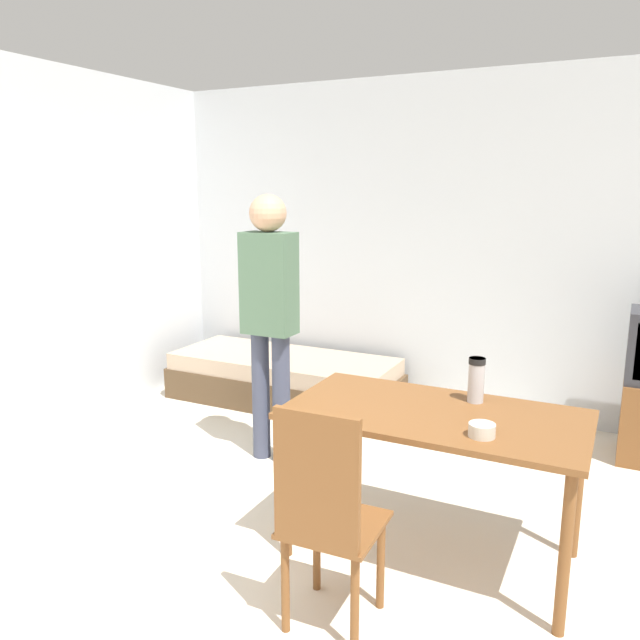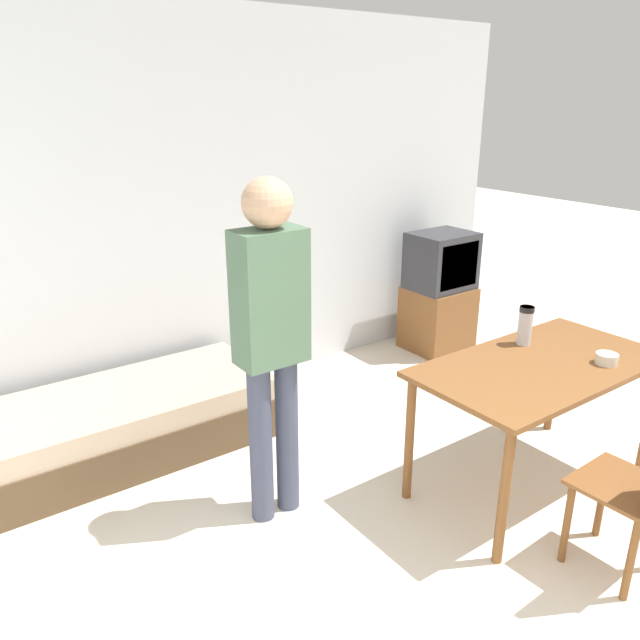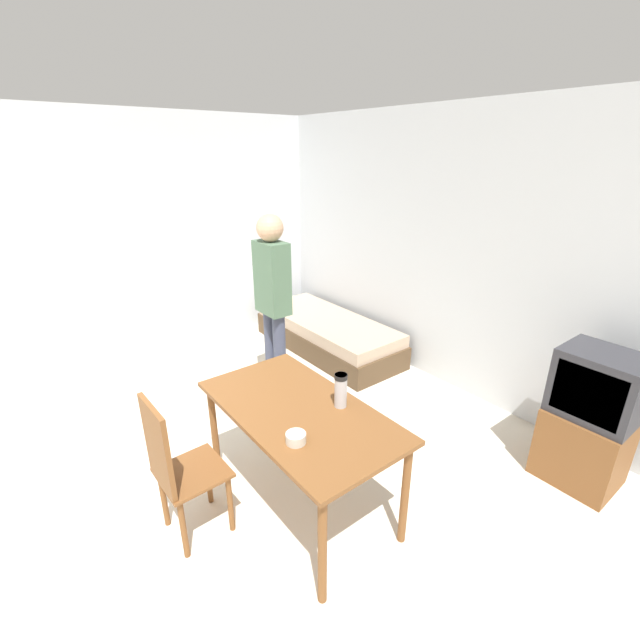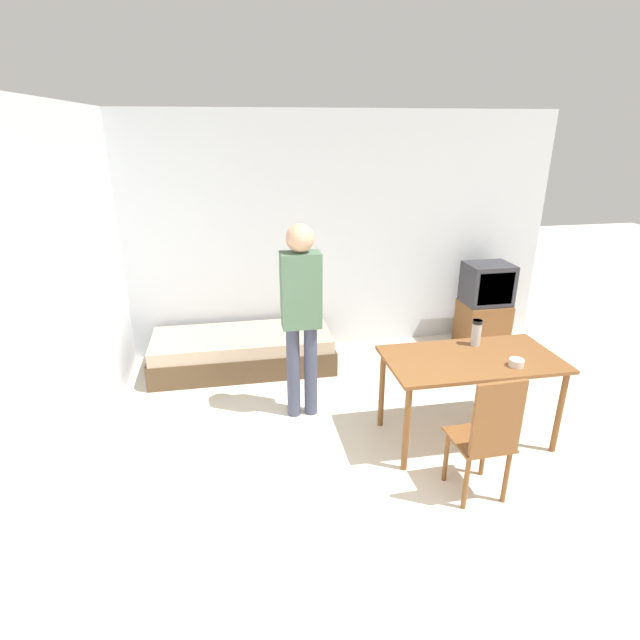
# 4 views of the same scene
# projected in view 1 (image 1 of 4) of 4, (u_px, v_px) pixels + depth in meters

# --- Properties ---
(wall_back) EXTENTS (5.44, 0.06, 2.70)m
(wall_back) POSITION_uv_depth(u_px,v_px,m) (418.00, 246.00, 5.16)
(wall_back) COLOR silver
(wall_back) RESTS_ON ground_plane
(wall_left) EXTENTS (0.06, 4.48, 2.70)m
(wall_left) POSITION_uv_depth(u_px,v_px,m) (51.00, 253.00, 4.59)
(wall_left) COLOR silver
(wall_left) RESTS_ON ground_plane
(daybed) EXTENTS (1.98, 0.80, 0.40)m
(daybed) POSITION_uv_depth(u_px,v_px,m) (284.00, 379.00, 5.39)
(daybed) COLOR #4C3823
(daybed) RESTS_ON ground_plane
(dining_table) EXTENTS (1.41, 0.75, 0.76)m
(dining_table) POSITION_uv_depth(u_px,v_px,m) (434.00, 429.00, 3.02)
(dining_table) COLOR brown
(dining_table) RESTS_ON ground_plane
(wooden_chair) EXTENTS (0.40, 0.40, 1.00)m
(wooden_chair) POSITION_uv_depth(u_px,v_px,m) (325.00, 513.00, 2.50)
(wooden_chair) COLOR brown
(wooden_chair) RESTS_ON ground_plane
(person_standing) EXTENTS (0.34, 0.24, 1.78)m
(person_standing) POSITION_uv_depth(u_px,v_px,m) (269.00, 308.00, 4.07)
(person_standing) COLOR #3D4256
(person_standing) RESTS_ON ground_plane
(thermos_flask) EXTENTS (0.08, 0.08, 0.23)m
(thermos_flask) POSITION_uv_depth(u_px,v_px,m) (476.00, 378.00, 3.11)
(thermos_flask) COLOR #B7B7BC
(thermos_flask) RESTS_ON dining_table
(mate_bowl) EXTENTS (0.12, 0.12, 0.06)m
(mate_bowl) POSITION_uv_depth(u_px,v_px,m) (482.00, 430.00, 2.69)
(mate_bowl) COLOR beige
(mate_bowl) RESTS_ON dining_table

